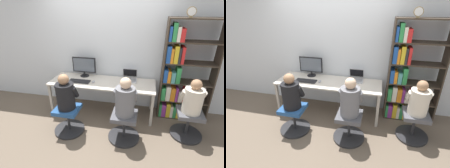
% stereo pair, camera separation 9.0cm
% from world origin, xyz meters
% --- Properties ---
extents(ground_plane, '(14.00, 14.00, 0.00)m').
position_xyz_m(ground_plane, '(0.00, 0.00, 0.00)').
color(ground_plane, brown).
extents(wall_back, '(10.00, 0.05, 2.60)m').
position_xyz_m(wall_back, '(0.00, 0.75, 1.30)').
color(wall_back, silver).
rests_on(wall_back, ground_plane).
extents(desk, '(2.14, 0.68, 0.71)m').
position_xyz_m(desk, '(0.00, 0.34, 0.65)').
color(desk, beige).
rests_on(desk, ground_plane).
extents(desktop_monitor, '(0.51, 0.19, 0.42)m').
position_xyz_m(desktop_monitor, '(-0.45, 0.56, 0.94)').
color(desktop_monitor, black).
rests_on(desktop_monitor, desk).
extents(laptop, '(0.32, 0.31, 0.23)m').
position_xyz_m(laptop, '(0.53, 0.55, 0.76)').
color(laptop, '#B7B7BC').
rests_on(laptop, desk).
extents(keyboard, '(0.44, 0.17, 0.03)m').
position_xyz_m(keyboard, '(-0.46, 0.25, 0.73)').
color(keyboard, '#232326').
rests_on(keyboard, desk).
extents(computer_mouse_by_keyboard, '(0.06, 0.11, 0.03)m').
position_xyz_m(computer_mouse_by_keyboard, '(-0.17, 0.27, 0.73)').
color(computer_mouse_by_keyboard, '#99999E').
rests_on(computer_mouse_by_keyboard, desk).
extents(office_chair_left, '(0.55, 0.55, 0.50)m').
position_xyz_m(office_chair_left, '(-0.45, -0.40, 0.25)').
color(office_chair_left, '#262628').
rests_on(office_chair_left, ground_plane).
extents(office_chair_right, '(0.55, 0.55, 0.50)m').
position_xyz_m(office_chair_right, '(0.57, -0.39, 0.25)').
color(office_chair_right, '#262628').
rests_on(office_chair_right, ground_plane).
extents(person_at_monitor, '(0.38, 0.33, 0.64)m').
position_xyz_m(person_at_monitor, '(-0.45, -0.40, 0.77)').
color(person_at_monitor, black).
rests_on(person_at_monitor, office_chair_left).
extents(person_at_laptop, '(0.39, 0.34, 0.66)m').
position_xyz_m(person_at_laptop, '(0.57, -0.38, 0.78)').
color(person_at_laptop, slate).
rests_on(person_at_laptop, office_chair_right).
extents(bookshelf, '(0.95, 0.33, 1.96)m').
position_xyz_m(bookshelf, '(1.49, 0.48, 0.88)').
color(bookshelf, '#382D23').
rests_on(bookshelf, ground_plane).
extents(desk_clock, '(0.15, 0.03, 0.17)m').
position_xyz_m(desk_clock, '(1.49, 0.40, 2.05)').
color(desk_clock, olive).
rests_on(desk_clock, bookshelf).
extents(office_chair_side, '(0.55, 0.55, 0.50)m').
position_xyz_m(office_chair_side, '(1.66, -0.09, 0.25)').
color(office_chair_side, '#262628').
rests_on(office_chair_side, ground_plane).
extents(person_near_shelf, '(0.38, 0.32, 0.60)m').
position_xyz_m(person_near_shelf, '(1.66, -0.09, 0.75)').
color(person_near_shelf, beige).
rests_on(person_near_shelf, office_chair_side).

